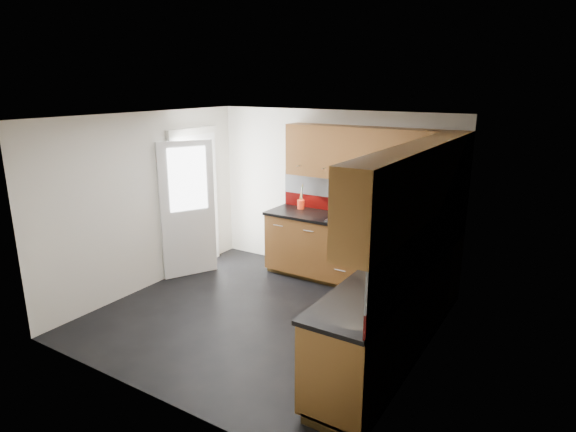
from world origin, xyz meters
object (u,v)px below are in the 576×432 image
Objects in this scene: utensil_pot at (301,203)px; gas_hob at (350,219)px; food_processor at (427,231)px; toaster at (425,221)px.

gas_hob is at bearing -11.92° from utensil_pot.
food_processor is at bearing -15.68° from utensil_pot.
utensil_pot is 1.25× the size of food_processor.
food_processor is at bearing -18.49° from gas_hob.
gas_hob is at bearing -170.91° from toaster.
utensil_pot is (-0.90, 0.19, 0.07)m from gas_hob.
utensil_pot reaches higher than gas_hob.
food_processor is at bearing -71.42° from toaster.
utensil_pot reaches higher than food_processor.
food_processor is (2.06, -0.58, 0.05)m from utensil_pot.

